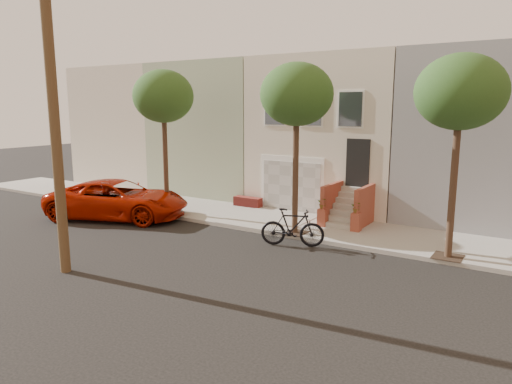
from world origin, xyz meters
The scene contains 9 objects.
ground centered at (0.00, 0.00, 0.00)m, with size 90.00×90.00×0.00m, color black.
sidewalk centered at (0.00, 5.35, 0.07)m, with size 40.00×3.70×0.15m, color #99978B.
house_row centered at (0.00, 11.19, 3.64)m, with size 33.10×11.70×7.00m.
tree_left centered at (-5.50, 3.90, 5.26)m, with size 2.70×2.57×6.30m.
tree_mid centered at (1.00, 3.90, 5.26)m, with size 2.70×2.57×6.30m.
tree_right centered at (6.50, 3.90, 5.26)m, with size 2.70×2.57×6.30m.
utility_pole centered at (8.00, -3.20, 5.19)m, with size 23.60×1.22×10.00m.
pickup_truck centered at (-6.91, 2.32, 0.85)m, with size 2.81×6.09×1.69m, color #A21400.
motorcycle centered at (1.51, 2.74, 0.68)m, with size 0.64×2.25×1.35m, color black.
Camera 1 is at (8.99, -11.48, 4.89)m, focal length 32.93 mm.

